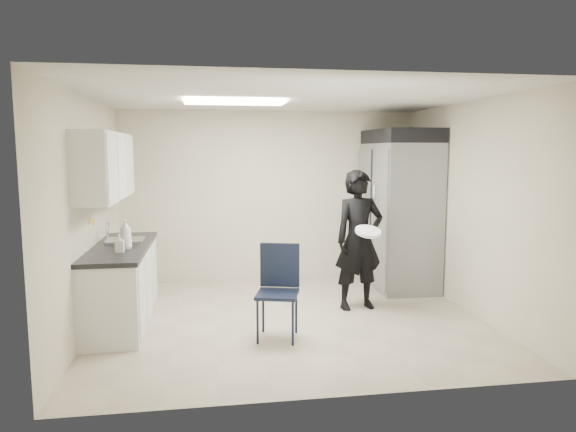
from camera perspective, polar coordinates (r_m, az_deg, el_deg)
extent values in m
plane|color=tan|center=(6.25, 0.18, -11.35)|extent=(4.50, 4.50, 0.00)
plane|color=silver|center=(5.96, 0.19, 13.08)|extent=(4.50, 4.50, 0.00)
plane|color=beige|center=(7.94, -2.07, 2.23)|extent=(4.50, 0.00, 4.50)
plane|color=beige|center=(6.04, -21.40, 0.14)|extent=(0.00, 4.00, 4.00)
plane|color=beige|center=(6.70, 19.58, 0.88)|extent=(0.00, 4.00, 4.00)
cube|color=white|center=(6.29, -5.93, 12.46)|extent=(1.20, 0.60, 0.02)
cube|color=silver|center=(6.34, -17.97, -7.41)|extent=(0.60, 1.90, 0.86)
cube|color=black|center=(6.24, -18.13, -3.36)|extent=(0.64, 1.95, 0.05)
cube|color=gray|center=(6.48, -17.60, -3.09)|extent=(0.42, 0.40, 0.14)
cylinder|color=silver|center=(6.49, -19.39, -1.80)|extent=(0.02, 0.02, 0.24)
cube|color=silver|center=(6.16, -19.63, 5.25)|extent=(0.35, 1.80, 0.75)
cube|color=black|center=(7.31, -18.39, 3.95)|extent=(0.22, 0.30, 0.35)
cube|color=yellow|center=(6.15, -21.11, -0.48)|extent=(0.00, 0.12, 0.07)
cube|color=yellow|center=(6.35, -20.71, -0.60)|extent=(0.00, 0.12, 0.07)
cube|color=gray|center=(7.70, 12.24, 0.04)|extent=(0.80, 1.35, 2.10)
cube|color=black|center=(7.64, 12.48, 8.62)|extent=(0.80, 1.35, 0.20)
cube|color=black|center=(5.50, -1.19, -8.68)|extent=(0.53, 0.53, 0.97)
imported|color=black|center=(6.52, 7.88, -2.66)|extent=(0.70, 0.53, 1.76)
cylinder|color=silver|center=(6.28, 8.90, -1.72)|extent=(0.36, 0.36, 0.04)
imported|color=white|center=(5.97, -17.58, -1.92)|extent=(0.14, 0.14, 0.34)
imported|color=#A3A5AF|center=(5.82, -18.22, -2.88)|extent=(0.09, 0.09, 0.20)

